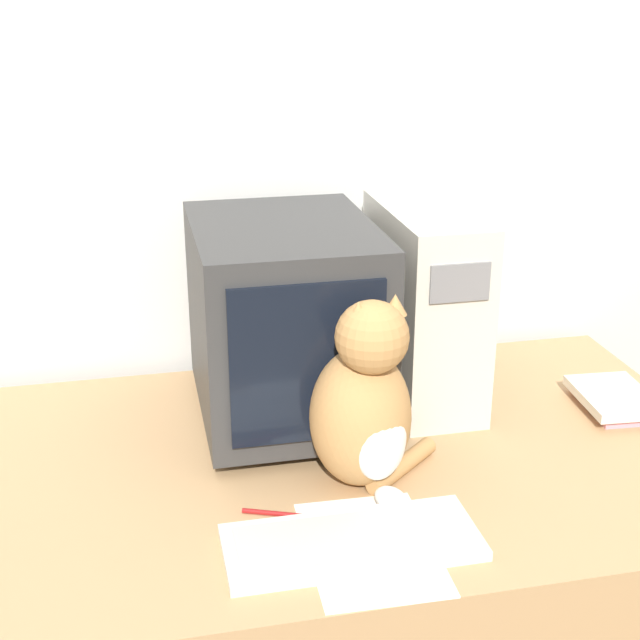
% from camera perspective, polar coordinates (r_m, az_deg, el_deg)
% --- Properties ---
extents(wall_back, '(7.00, 0.05, 2.50)m').
position_cam_1_polar(wall_back, '(2.09, -2.69, 11.39)').
color(wall_back, silver).
rests_on(wall_back, ground_plane).
extents(desk, '(1.61, 0.92, 0.72)m').
position_cam_1_polar(desk, '(1.98, 0.51, -17.73)').
color(desk, tan).
rests_on(desk, ground_plane).
extents(crt_monitor, '(0.36, 0.48, 0.42)m').
position_cam_1_polar(crt_monitor, '(1.84, -2.27, -0.06)').
color(crt_monitor, '#333333').
rests_on(crt_monitor, desk).
extents(computer_tower, '(0.17, 0.40, 0.43)m').
position_cam_1_polar(computer_tower, '(1.95, 6.67, 1.01)').
color(computer_tower, beige).
rests_on(computer_tower, desk).
extents(keyboard, '(0.43, 0.17, 0.02)m').
position_cam_1_polar(keyboard, '(1.52, 2.05, -14.00)').
color(keyboard, silver).
rests_on(keyboard, desk).
extents(cat, '(0.29, 0.26, 0.37)m').
position_cam_1_polar(cat, '(1.61, 2.88, -5.52)').
color(cat, '#B7844C').
rests_on(cat, desk).
extents(book_stack, '(0.16, 0.21, 0.04)m').
position_cam_1_polar(book_stack, '(2.05, 18.25, -4.85)').
color(book_stack, pink).
rests_on(book_stack, desk).
extents(pen, '(0.14, 0.06, 0.01)m').
position_cam_1_polar(pen, '(1.59, -2.33, -12.32)').
color(pen, maroon).
rests_on(pen, desk).
extents(paper_sheet, '(0.22, 0.30, 0.00)m').
position_cam_1_polar(paper_sheet, '(1.52, 3.41, -14.32)').
color(paper_sheet, white).
rests_on(paper_sheet, desk).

